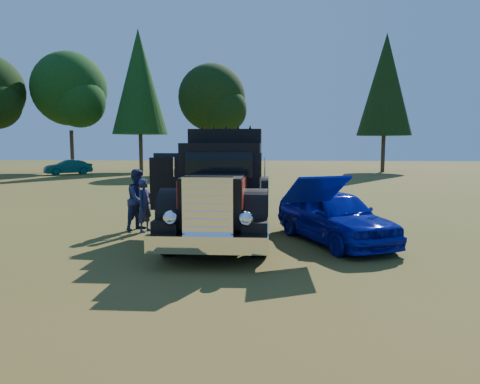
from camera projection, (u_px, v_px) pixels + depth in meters
name	position (u px, v px, depth m)	size (l,w,h in m)	color
ground	(220.00, 253.00, 10.10)	(120.00, 120.00, 0.00)	#3A4F17
treeline	(184.00, 83.00, 36.21)	(72.10, 24.04, 13.84)	#2D2116
diamond_t_truck	(223.00, 191.00, 11.84)	(3.38, 7.16, 3.00)	black
hotrod_coupe	(334.00, 216.00, 11.20)	(3.16, 4.46, 1.89)	#083AAF
spectator_near	(145.00, 205.00, 12.56)	(0.57, 0.38, 1.57)	navy
spectator_far	(139.00, 200.00, 12.82)	(0.89, 0.70, 1.84)	#1F2B49
distant_teal_car	(68.00, 167.00, 37.02)	(1.34, 3.83, 1.26)	#082E34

